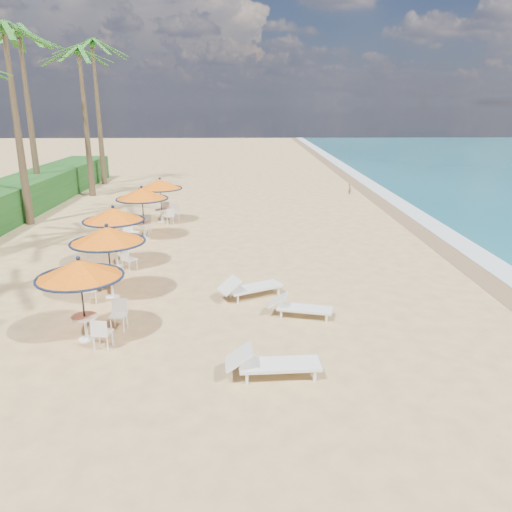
{
  "coord_description": "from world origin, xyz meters",
  "views": [
    {
      "loc": [
        -0.37,
        -11.79,
        6.08
      ],
      "look_at": [
        -0.05,
        4.03,
        1.2
      ],
      "focal_mm": 35.0,
      "sensor_mm": 36.0,
      "label": 1
    }
  ],
  "objects": [
    {
      "name": "ground",
      "position": [
        0.0,
        0.0,
        0.0
      ],
      "size": [
        160.0,
        160.0,
        0.0
      ],
      "primitive_type": "plane",
      "color": "tan",
      "rests_on": "ground"
    },
    {
      "name": "station_0",
      "position": [
        -4.58,
        0.42,
        1.79
      ],
      "size": [
        2.25,
        2.25,
        2.35
      ],
      "color": "black",
      "rests_on": "ground"
    },
    {
      "name": "wetsand_band",
      "position": [
        8.4,
        10.0,
        0.0
      ],
      "size": [
        1.4,
        140.0,
        0.02
      ],
      "primitive_type": "cube",
      "color": "olive",
      "rests_on": "ground"
    },
    {
      "name": "palm_7",
      "position": [
        -11.38,
        27.22,
        9.53
      ],
      "size": [
        5.0,
        5.0,
        10.4
      ],
      "color": "brown",
      "rests_on": "ground"
    },
    {
      "name": "station_4",
      "position": [
        -4.76,
        14.15,
        1.74
      ],
      "size": [
        2.29,
        2.39,
        2.39
      ],
      "color": "black",
      "rests_on": "ground"
    },
    {
      "name": "station_3",
      "position": [
        -5.18,
        10.78,
        1.82
      ],
      "size": [
        2.39,
        2.39,
        2.49
      ],
      "color": "black",
      "rests_on": "ground"
    },
    {
      "name": "palm_4",
      "position": [
        -11.67,
        13.87,
        8.88
      ],
      "size": [
        5.0,
        5.0,
        9.71
      ],
      "color": "brown",
      "rests_on": "ground"
    },
    {
      "name": "person",
      "position": [
        6.8,
        22.27,
        0.41
      ],
      "size": [
        0.22,
        0.31,
        0.82
      ],
      "primitive_type": "imported",
      "rotation": [
        0.0,
        0.0,
        1.65
      ],
      "color": "brown",
      "rests_on": "ground"
    },
    {
      "name": "lounger_far",
      "position": [
        -0.3,
        3.36,
        0.36
      ],
      "size": [
        2.2,
        1.58,
        0.77
      ],
      "rotation": [
        0.0,
        0.0,
        0.48
      ],
      "color": "white",
      "rests_on": "ground"
    },
    {
      "name": "station_2",
      "position": [
        -5.32,
        6.64,
        1.85
      ],
      "size": [
        2.32,
        2.32,
        2.42
      ],
      "color": "black",
      "rests_on": "ground"
    },
    {
      "name": "palm_5",
      "position": [
        -13.52,
        19.95,
        9.38
      ],
      "size": [
        5.0,
        5.0,
        10.24
      ],
      "color": "brown",
      "rests_on": "ground"
    },
    {
      "name": "station_1",
      "position": [
        -4.81,
        3.44,
        1.89
      ],
      "size": [
        2.37,
        2.37,
        2.48
      ],
      "color": "black",
      "rests_on": "ground"
    },
    {
      "name": "lounger_mid",
      "position": [
        1.16,
        1.82,
        0.32
      ],
      "size": [
        1.97,
        1.03,
        0.67
      ],
      "rotation": [
        0.0,
        0.0,
        -0.25
      ],
      "color": "white",
      "rests_on": "ground"
    },
    {
      "name": "palm_6",
      "position": [
        -10.82,
        22.14,
        8.62
      ],
      "size": [
        5.0,
        5.0,
        9.43
      ],
      "color": "brown",
      "rests_on": "ground"
    },
    {
      "name": "foam_strip",
      "position": [
        9.3,
        10.0,
        0.0
      ],
      "size": [
        1.2,
        140.0,
        0.04
      ],
      "primitive_type": "cube",
      "color": "white",
      "rests_on": "ground"
    },
    {
      "name": "lounger_near",
      "position": [
        0.16,
        -1.59,
        0.37
      ],
      "size": [
        2.22,
        0.81,
        0.78
      ],
      "rotation": [
        0.0,
        0.0,
        0.06
      ],
      "color": "white",
      "rests_on": "ground"
    }
  ]
}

